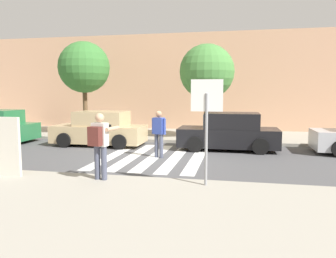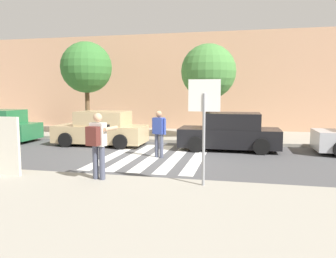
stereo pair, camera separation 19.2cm
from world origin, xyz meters
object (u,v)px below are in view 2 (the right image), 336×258
(stop_sign, at_px, (204,109))
(pedestrian_crossing, at_px, (159,131))
(parked_car_black, at_px, (230,133))
(advertising_board, at_px, (1,146))
(parked_car_tan, at_px, (101,129))
(street_tree_center, at_px, (208,72))
(photographer_with_backpack, at_px, (98,140))
(street_tree_west, at_px, (86,68))

(stop_sign, xyz_separation_m, pedestrian_crossing, (-2.05, 3.75, -1.03))
(parked_car_black, xyz_separation_m, advertising_board, (-5.91, -6.17, 0.21))
(pedestrian_crossing, height_order, parked_car_tan, pedestrian_crossing)
(stop_sign, distance_m, parked_car_black, 6.12)
(advertising_board, bearing_deg, street_tree_center, 60.46)
(advertising_board, bearing_deg, pedestrian_crossing, 49.06)
(photographer_with_backpack, distance_m, street_tree_center, 8.79)
(parked_car_black, relative_size, street_tree_center, 0.90)
(street_tree_west, distance_m, advertising_board, 9.44)
(pedestrian_crossing, relative_size, parked_car_tan, 0.42)
(photographer_with_backpack, distance_m, advertising_board, 2.77)
(parked_car_black, bearing_deg, street_tree_center, 117.07)
(parked_car_tan, relative_size, parked_car_black, 1.00)
(stop_sign, height_order, advertising_board, stop_sign)
(street_tree_center, bearing_deg, photographer_with_backpack, -103.65)
(stop_sign, bearing_deg, photographer_with_backpack, -178.77)
(pedestrian_crossing, distance_m, parked_car_tan, 3.95)
(stop_sign, relative_size, street_tree_west, 0.52)
(parked_car_black, distance_m, advertising_board, 8.54)
(parked_car_black, relative_size, advertising_board, 2.56)
(parked_car_tan, height_order, advertising_board, advertising_board)
(stop_sign, distance_m, parked_car_tan, 8.09)
(photographer_with_backpack, xyz_separation_m, parked_car_black, (3.15, 6.03, -0.44))
(photographer_with_backpack, xyz_separation_m, advertising_board, (-2.76, -0.14, -0.23))
(parked_car_tan, bearing_deg, street_tree_west, 126.51)
(parked_car_black, height_order, street_tree_west, street_tree_west)
(pedestrian_crossing, bearing_deg, street_tree_center, 73.25)
(parked_car_tan, bearing_deg, street_tree_center, 25.97)
(stop_sign, relative_size, street_tree_center, 0.56)
(stop_sign, height_order, pedestrian_crossing, stop_sign)
(pedestrian_crossing, height_order, street_tree_center, street_tree_center)
(parked_car_tan, bearing_deg, stop_sign, -48.36)
(street_tree_west, bearing_deg, street_tree_center, -3.74)
(stop_sign, bearing_deg, street_tree_west, 130.13)
(pedestrian_crossing, relative_size, street_tree_west, 0.35)
(photographer_with_backpack, relative_size, advertising_board, 1.08)
(pedestrian_crossing, xyz_separation_m, advertising_board, (-3.42, -3.95, -0.03))
(stop_sign, distance_m, street_tree_west, 11.43)
(photographer_with_backpack, distance_m, parked_car_black, 6.82)
(street_tree_center, bearing_deg, street_tree_west, 176.26)
(pedestrian_crossing, relative_size, parked_car_black, 0.42)
(parked_car_tan, height_order, street_tree_center, street_tree_center)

